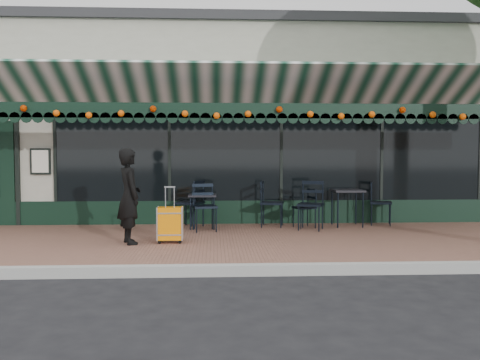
{
  "coord_description": "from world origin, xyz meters",
  "views": [
    {
      "loc": [
        -0.04,
        -6.92,
        1.67
      ],
      "look_at": [
        0.39,
        1.6,
        1.22
      ],
      "focal_mm": 38.0,
      "sensor_mm": 36.0,
      "label": 1
    }
  ],
  "objects_px": {
    "suitcase": "(170,224)",
    "woman": "(129,196)",
    "chair_b_right": "(272,203)",
    "chair_a_left": "(304,208)",
    "chair_a_right": "(381,203)",
    "chair_a_front": "(311,205)",
    "cafe_table_b": "(202,198)",
    "cafe_table_a": "(347,193)",
    "chair_b_front": "(205,207)",
    "chair_b_left": "(190,203)"
  },
  "relations": [
    {
      "from": "suitcase",
      "to": "woman",
      "type": "bearing_deg",
      "value": -177.74
    },
    {
      "from": "suitcase",
      "to": "chair_b_right",
      "type": "relative_size",
      "value": 0.99
    },
    {
      "from": "chair_a_left",
      "to": "chair_a_right",
      "type": "distance_m",
      "value": 1.73
    },
    {
      "from": "woman",
      "to": "chair_a_front",
      "type": "relative_size",
      "value": 1.63
    },
    {
      "from": "cafe_table_b",
      "to": "chair_a_left",
      "type": "relative_size",
      "value": 0.85
    },
    {
      "from": "chair_a_right",
      "to": "cafe_table_a",
      "type": "bearing_deg",
      "value": 119.03
    },
    {
      "from": "chair_a_front",
      "to": "chair_b_front",
      "type": "distance_m",
      "value": 2.1
    },
    {
      "from": "chair_b_front",
      "to": "woman",
      "type": "bearing_deg",
      "value": -144.82
    },
    {
      "from": "cafe_table_b",
      "to": "chair_b_right",
      "type": "height_order",
      "value": "chair_b_right"
    },
    {
      "from": "chair_a_left",
      "to": "chair_b_front",
      "type": "height_order",
      "value": "chair_b_front"
    },
    {
      "from": "chair_b_front",
      "to": "chair_a_left",
      "type": "bearing_deg",
      "value": -1.96
    },
    {
      "from": "woman",
      "to": "chair_a_left",
      "type": "height_order",
      "value": "woman"
    },
    {
      "from": "chair_a_front",
      "to": "cafe_table_b",
      "type": "bearing_deg",
      "value": -166.73
    },
    {
      "from": "suitcase",
      "to": "cafe_table_b",
      "type": "distance_m",
      "value": 1.77
    },
    {
      "from": "woman",
      "to": "cafe_table_b",
      "type": "bearing_deg",
      "value": -59.09
    },
    {
      "from": "chair_b_left",
      "to": "chair_b_right",
      "type": "xyz_separation_m",
      "value": [
        1.7,
        -0.04,
        -0.01
      ]
    },
    {
      "from": "chair_a_right",
      "to": "chair_a_front",
      "type": "xyz_separation_m",
      "value": [
        -1.62,
        -0.63,
        0.03
      ]
    },
    {
      "from": "woman",
      "to": "chair_b_front",
      "type": "relative_size",
      "value": 1.71
    },
    {
      "from": "chair_a_front",
      "to": "chair_a_left",
      "type": "bearing_deg",
      "value": 126.28
    },
    {
      "from": "suitcase",
      "to": "cafe_table_a",
      "type": "relative_size",
      "value": 1.24
    },
    {
      "from": "suitcase",
      "to": "chair_b_left",
      "type": "distance_m",
      "value": 1.87
    },
    {
      "from": "cafe_table_a",
      "to": "chair_b_left",
      "type": "bearing_deg",
      "value": 179.41
    },
    {
      "from": "chair_b_left",
      "to": "chair_a_left",
      "type": "bearing_deg",
      "value": 109.43
    },
    {
      "from": "woman",
      "to": "chair_b_left",
      "type": "xyz_separation_m",
      "value": [
        0.92,
        1.88,
        -0.31
      ]
    },
    {
      "from": "chair_b_right",
      "to": "chair_b_front",
      "type": "height_order",
      "value": "chair_b_right"
    },
    {
      "from": "suitcase",
      "to": "chair_b_left",
      "type": "bearing_deg",
      "value": 81.74
    },
    {
      "from": "chair_b_left",
      "to": "suitcase",
      "type": "bearing_deg",
      "value": 16.89
    },
    {
      "from": "chair_b_front",
      "to": "chair_a_right",
      "type": "bearing_deg",
      "value": -1.24
    },
    {
      "from": "woman",
      "to": "cafe_table_b",
      "type": "xyz_separation_m",
      "value": [
        1.18,
        1.7,
        -0.18
      ]
    },
    {
      "from": "suitcase",
      "to": "chair_b_right",
      "type": "xyz_separation_m",
      "value": [
        1.94,
        1.81,
        0.16
      ]
    },
    {
      "from": "chair_a_front",
      "to": "chair_b_left",
      "type": "distance_m",
      "value": 2.47
    },
    {
      "from": "chair_a_front",
      "to": "chair_a_right",
      "type": "bearing_deg",
      "value": 43.05
    },
    {
      "from": "cafe_table_a",
      "to": "chair_a_right",
      "type": "bearing_deg",
      "value": 12.16
    },
    {
      "from": "cafe_table_a",
      "to": "cafe_table_b",
      "type": "relative_size",
      "value": 1.11
    },
    {
      "from": "woman",
      "to": "chair_a_left",
      "type": "distance_m",
      "value": 3.69
    },
    {
      "from": "chair_a_left",
      "to": "woman",
      "type": "bearing_deg",
      "value": -80.85
    },
    {
      "from": "chair_b_left",
      "to": "cafe_table_b",
      "type": "bearing_deg",
      "value": 79.88
    },
    {
      "from": "chair_a_right",
      "to": "woman",
      "type": "bearing_deg",
      "value": 128.93
    },
    {
      "from": "woman",
      "to": "chair_a_right",
      "type": "relative_size",
      "value": 1.73
    },
    {
      "from": "chair_a_right",
      "to": "chair_b_front",
      "type": "distance_m",
      "value": 3.79
    },
    {
      "from": "cafe_table_b",
      "to": "chair_b_left",
      "type": "distance_m",
      "value": 0.34
    },
    {
      "from": "cafe_table_b",
      "to": "chair_b_left",
      "type": "bearing_deg",
      "value": 145.33
    },
    {
      "from": "chair_a_left",
      "to": "chair_a_front",
      "type": "bearing_deg",
      "value": -3.4
    },
    {
      "from": "chair_b_left",
      "to": "chair_b_right",
      "type": "relative_size",
      "value": 1.02
    },
    {
      "from": "cafe_table_a",
      "to": "chair_a_left",
      "type": "xyz_separation_m",
      "value": [
        -0.93,
        -0.18,
        -0.28
      ]
    },
    {
      "from": "cafe_table_b",
      "to": "chair_b_right",
      "type": "relative_size",
      "value": 0.71
    },
    {
      "from": "chair_a_right",
      "to": "chair_b_front",
      "type": "bearing_deg",
      "value": 117.37
    },
    {
      "from": "chair_b_left",
      "to": "chair_b_front",
      "type": "relative_size",
      "value": 1.05
    },
    {
      "from": "chair_a_right",
      "to": "chair_b_right",
      "type": "xyz_separation_m",
      "value": [
        -2.34,
        -0.17,
        0.02
      ]
    },
    {
      "from": "woman",
      "to": "suitcase",
      "type": "distance_m",
      "value": 0.83
    }
  ]
}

